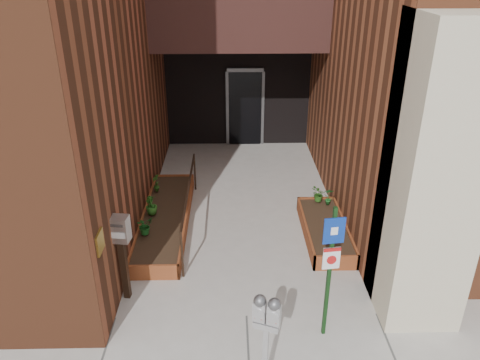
{
  "coord_description": "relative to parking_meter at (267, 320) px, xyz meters",
  "views": [
    {
      "loc": [
        -0.22,
        -5.52,
        4.98
      ],
      "look_at": [
        -0.06,
        1.8,
        1.44
      ],
      "focal_mm": 35.0,
      "sensor_mm": 36.0,
      "label": 1
    }
  ],
  "objects": [
    {
      "name": "ground",
      "position": [
        -0.18,
        1.33,
        -1.14
      ],
      "size": [
        80.0,
        80.0,
        0.0
      ],
      "primitive_type": "plane",
      "color": "#9E9991",
      "rests_on": "ground"
    },
    {
      "name": "planter_left",
      "position": [
        -1.73,
        4.03,
        -1.01
      ],
      "size": [
        0.9,
        3.6,
        0.3
      ],
      "color": "maroon",
      "rests_on": "ground"
    },
    {
      "name": "planter_right",
      "position": [
        1.42,
        3.53,
        -1.01
      ],
      "size": [
        0.8,
        2.2,
        0.3
      ],
      "color": "maroon",
      "rests_on": "ground"
    },
    {
      "name": "handrail",
      "position": [
        -1.23,
        3.98,
        -0.39
      ],
      "size": [
        0.04,
        3.34,
        0.9
      ],
      "color": "black",
      "rests_on": "ground"
    },
    {
      "name": "parking_meter",
      "position": [
        0.0,
        0.0,
        0.0
      ],
      "size": [
        0.34,
        0.22,
        1.47
      ],
      "color": "#B2B2B4",
      "rests_on": "ground"
    },
    {
      "name": "sign_post",
      "position": [
        0.92,
        0.95,
        0.15
      ],
      "size": [
        0.29,
        0.08,
        2.1
      ],
      "color": "black",
      "rests_on": "ground"
    },
    {
      "name": "payment_dropbox",
      "position": [
        -2.08,
        1.83,
        -0.07
      ],
      "size": [
        0.32,
        0.26,
        1.48
      ],
      "color": "black",
      "rests_on": "ground"
    },
    {
      "name": "shrub_left_a",
      "position": [
        -2.0,
        3.25,
        -0.67
      ],
      "size": [
        0.42,
        0.42,
        0.33
      ],
      "primitive_type": "imported",
      "rotation": [
        0.0,
        0.0,
        0.88
      ],
      "color": "#19581C",
      "rests_on": "planter_left"
    },
    {
      "name": "shrub_left_b",
      "position": [
        -2.03,
        4.01,
        -0.66
      ],
      "size": [
        0.26,
        0.26,
        0.36
      ],
      "primitive_type": "imported",
      "rotation": [
        0.0,
        0.0,
        2.02
      ],
      "color": "#245B1A",
      "rests_on": "planter_left"
    },
    {
      "name": "shrub_left_c",
      "position": [
        -1.98,
        3.99,
        -0.64
      ],
      "size": [
        0.32,
        0.32,
        0.4
      ],
      "primitive_type": "imported",
      "rotation": [
        0.0,
        0.0,
        3.92
      ],
      "color": "#275F1B",
      "rests_on": "planter_left"
    },
    {
      "name": "shrub_left_d",
      "position": [
        -2.03,
        4.99,
        -0.64
      ],
      "size": [
        0.26,
        0.26,
        0.39
      ],
      "primitive_type": "imported",
      "rotation": [
        0.0,
        0.0,
        5.02
      ],
      "color": "#265418",
      "rests_on": "planter_left"
    },
    {
      "name": "shrub_right_a",
      "position": [
        1.34,
        2.95,
        -0.68
      ],
      "size": [
        0.24,
        0.24,
        0.33
      ],
      "primitive_type": "imported",
      "rotation": [
        0.0,
        0.0,
        1.2
      ],
      "color": "#175018",
      "rests_on": "planter_right"
    },
    {
      "name": "shrub_right_b",
      "position": [
        1.61,
        4.3,
        -0.65
      ],
      "size": [
        0.22,
        0.22,
        0.37
      ],
      "primitive_type": "imported",
      "rotation": [
        0.0,
        0.0,
        3.01
      ],
      "color": "#195A1F",
      "rests_on": "planter_right"
    },
    {
      "name": "shrub_right_c",
      "position": [
        1.43,
        4.43,
        -0.68
      ],
      "size": [
        0.4,
        0.4,
        0.32
      ],
      "primitive_type": "imported",
      "rotation": [
        0.0,
        0.0,
        4.12
      ],
      "color": "#2B601B",
      "rests_on": "planter_right"
    }
  ]
}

